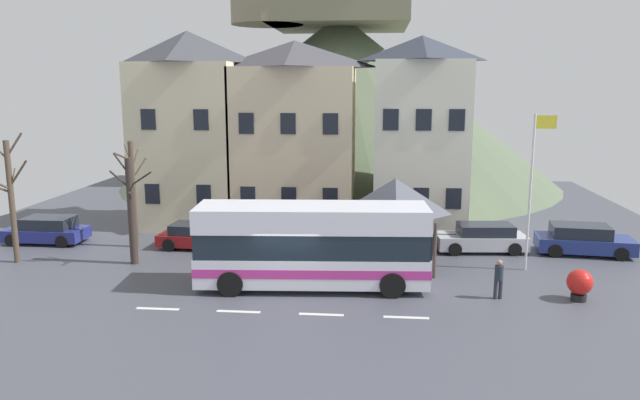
{
  "coord_description": "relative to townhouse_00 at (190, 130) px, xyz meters",
  "views": [
    {
      "loc": [
        3.32,
        -22.12,
        7.98
      ],
      "look_at": [
        0.9,
        3.9,
        3.01
      ],
      "focal_mm": 33.59,
      "sensor_mm": 36.0,
      "label": 1
    }
  ],
  "objects": [
    {
      "name": "ground_plane",
      "position": [
        7.33,
        -11.63,
        -5.55
      ],
      "size": [
        40.0,
        60.0,
        0.07
      ],
      "color": "#484A54"
    },
    {
      "name": "townhouse_00",
      "position": [
        0.0,
        0.0,
        0.0
      ],
      "size": [
        5.75,
        5.33,
        11.05
      ],
      "color": "beige",
      "rests_on": "ground_plane"
    },
    {
      "name": "townhouse_01",
      "position": [
        6.08,
        0.11,
        -0.28
      ],
      "size": [
        6.66,
        5.54,
        10.49
      ],
      "color": "beige",
      "rests_on": "ground_plane"
    },
    {
      "name": "townhouse_02",
      "position": [
        13.07,
        -0.07,
        -0.18
      ],
      "size": [
        5.0,
        5.2,
        10.69
      ],
      "color": "silver",
      "rests_on": "ground_plane"
    },
    {
      "name": "hilltop_castle",
      "position": [
        7.47,
        16.92,
        1.85
      ],
      "size": [
        36.02,
        36.02,
        21.99
      ],
      "color": "#58664D",
      "rests_on": "ground_plane"
    },
    {
      "name": "transit_bus",
      "position": [
        8.2,
        -10.73,
        -3.84
      ],
      "size": [
        9.37,
        3.18,
        3.35
      ],
      "rotation": [
        0.0,
        0.0,
        0.07
      ],
      "color": "white",
      "rests_on": "ground_plane"
    },
    {
      "name": "bus_shelter",
      "position": [
        11.56,
        -7.47,
        -2.34
      ],
      "size": [
        3.6,
        3.6,
        4.0
      ],
      "color": "#473D33",
      "rests_on": "ground_plane"
    },
    {
      "name": "parked_car_00",
      "position": [
        -6.23,
        -5.09,
        -4.86
      ],
      "size": [
        4.06,
        1.97,
        1.36
      ],
      "rotation": [
        0.0,
        0.0,
        3.14
      ],
      "color": "navy",
      "rests_on": "ground_plane"
    },
    {
      "name": "parked_car_01",
      "position": [
        1.99,
        -5.39,
        -4.91
      ],
      "size": [
        4.28,
        2.01,
        1.24
      ],
      "rotation": [
        0.0,
        0.0,
        -0.05
      ],
      "color": "maroon",
      "rests_on": "ground_plane"
    },
    {
      "name": "parked_car_02",
      "position": [
        15.93,
        -4.67,
        -4.85
      ],
      "size": [
        4.46,
        2.14,
        1.37
      ],
      "rotation": [
        0.0,
        0.0,
        3.23
      ],
      "color": "silver",
      "rests_on": "ground_plane"
    },
    {
      "name": "parked_car_03",
      "position": [
        20.7,
        -4.7,
        -4.83
      ],
      "size": [
        4.59,
        2.39,
        1.43
      ],
      "rotation": [
        0.0,
        0.0,
        -0.11
      ],
      "color": "navy",
      "rests_on": "ground_plane"
    },
    {
      "name": "parked_car_04",
      "position": [
        11.2,
        -4.24,
        -4.85
      ],
      "size": [
        4.17,
        2.03,
        1.37
      ],
      "rotation": [
        0.0,
        0.0,
        -0.05
      ],
      "color": "maroon",
      "rests_on": "ground_plane"
    },
    {
      "name": "pedestrian_00",
      "position": [
        15.4,
        -11.46,
        -4.67
      ],
      "size": [
        0.34,
        0.32,
        1.54
      ],
      "color": "#2D2D38",
      "rests_on": "ground_plane"
    },
    {
      "name": "pedestrian_01",
      "position": [
        12.85,
        -8.71,
        -4.6
      ],
      "size": [
        0.35,
        0.37,
        1.66
      ],
      "color": "#38332D",
      "rests_on": "ground_plane"
    },
    {
      "name": "pedestrian_02",
      "position": [
        12.07,
        -8.34,
        -4.65
      ],
      "size": [
        0.32,
        0.3,
        1.54
      ],
      "color": "#2D2D38",
      "rests_on": "ground_plane"
    },
    {
      "name": "public_bench",
      "position": [
        13.84,
        -4.99,
        -5.05
      ],
      "size": [
        1.65,
        0.48,
        0.87
      ],
      "color": "#33473D",
      "rests_on": "ground_plane"
    },
    {
      "name": "flagpole",
      "position": [
        17.42,
        -7.6,
        -1.54
      ],
      "size": [
        0.95,
        0.1,
        6.85
      ],
      "color": "silver",
      "rests_on": "ground_plane"
    },
    {
      "name": "harbour_buoy",
      "position": [
        18.42,
        -11.37,
        -4.84
      ],
      "size": [
        0.96,
        0.96,
        1.21
      ],
      "color": "black",
      "rests_on": "ground_plane"
    },
    {
      "name": "bare_tree_00",
      "position": [
        -1.34,
        -5.42,
        -2.72
      ],
      "size": [
        1.35,
        1.71,
        5.34
      ],
      "color": "brown",
      "rests_on": "ground_plane"
    },
    {
      "name": "bare_tree_01",
      "position": [
        -0.26,
        -8.29,
        -3.01
      ],
      "size": [
        1.96,
        1.31,
        5.13
      ],
      "color": "#382D28",
      "rests_on": "ground_plane"
    },
    {
      "name": "bare_tree_02",
      "position": [
        -5.74,
        -8.57,
        -2.45
      ],
      "size": [
        2.11,
        1.61,
        5.98
      ],
      "color": "brown",
      "rests_on": "ground_plane"
    }
  ]
}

